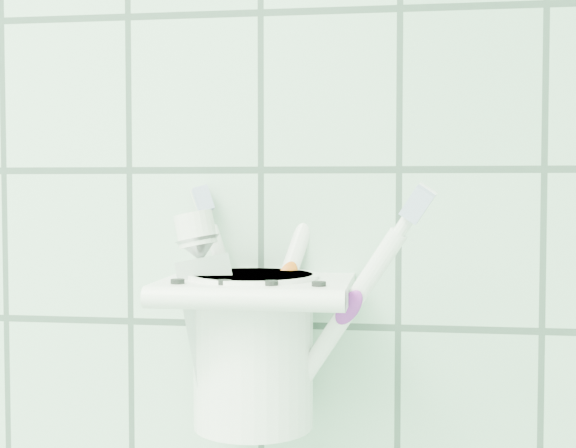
# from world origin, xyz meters

# --- Properties ---
(holder_bracket) EXTENTS (0.14, 0.11, 0.04)m
(holder_bracket) POSITION_xyz_m (0.65, 1.15, 1.28)
(holder_bracket) COLOR white
(holder_bracket) RESTS_ON wall_back
(cup) EXTENTS (0.10, 0.10, 0.11)m
(cup) POSITION_xyz_m (0.65, 1.16, 1.24)
(cup) COLOR white
(cup) RESTS_ON holder_bracket
(toothbrush_pink) EXTENTS (0.07, 0.04, 0.18)m
(toothbrush_pink) POSITION_xyz_m (0.66, 1.17, 1.28)
(toothbrush_pink) COLOR white
(toothbrush_pink) RESTS_ON cup
(toothbrush_blue) EXTENTS (0.06, 0.08, 0.20)m
(toothbrush_blue) POSITION_xyz_m (0.64, 1.15, 1.30)
(toothbrush_blue) COLOR white
(toothbrush_blue) RESTS_ON cup
(toothbrush_orange) EXTENTS (0.10, 0.05, 0.19)m
(toothbrush_orange) POSITION_xyz_m (0.66, 1.16, 1.29)
(toothbrush_orange) COLOR white
(toothbrush_orange) RESTS_ON cup
(toothpaste_tube) EXTENTS (0.06, 0.04, 0.16)m
(toothpaste_tube) POSITION_xyz_m (0.63, 1.14, 1.28)
(toothpaste_tube) COLOR silver
(toothpaste_tube) RESTS_ON cup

